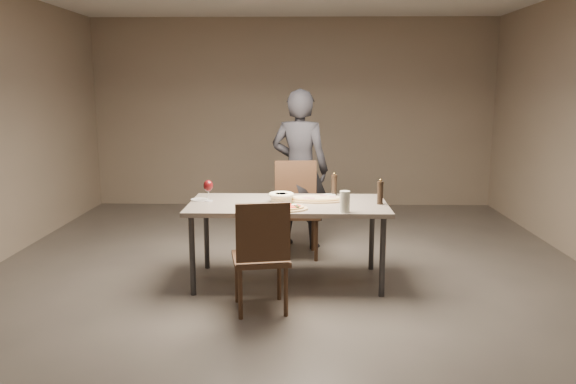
{
  "coord_description": "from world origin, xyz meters",
  "views": [
    {
      "loc": [
        0.12,
        -5.01,
        1.79
      ],
      "look_at": [
        0.0,
        0.0,
        0.85
      ],
      "focal_mm": 35.0,
      "sensor_mm": 36.0,
      "label": 1
    }
  ],
  "objects_px": {
    "chair_far": "(296,203)",
    "diner": "(300,169)",
    "zucchini_pizza": "(272,207)",
    "ham_pizza": "(316,199)",
    "bread_basket": "(281,196)",
    "chair_near": "(262,251)",
    "pepper_mill_left": "(380,192)",
    "dining_table": "(288,209)",
    "carafe": "(345,202)"
  },
  "relations": [
    {
      "from": "pepper_mill_left",
      "to": "chair_near",
      "type": "xyz_separation_m",
      "value": [
        -1.02,
        -0.71,
        -0.34
      ]
    },
    {
      "from": "dining_table",
      "to": "ham_pizza",
      "type": "distance_m",
      "value": 0.29
    },
    {
      "from": "ham_pizza",
      "to": "chair_far",
      "type": "bearing_deg",
      "value": 107.21
    },
    {
      "from": "chair_near",
      "to": "diner",
      "type": "bearing_deg",
      "value": 70.74
    },
    {
      "from": "dining_table",
      "to": "chair_near",
      "type": "bearing_deg",
      "value": -104.15
    },
    {
      "from": "zucchini_pizza",
      "to": "pepper_mill_left",
      "type": "height_order",
      "value": "pepper_mill_left"
    },
    {
      "from": "diner",
      "to": "pepper_mill_left",
      "type": "bearing_deg",
      "value": 136.55
    },
    {
      "from": "bread_basket",
      "to": "carafe",
      "type": "bearing_deg",
      "value": -37.82
    },
    {
      "from": "dining_table",
      "to": "chair_far",
      "type": "relative_size",
      "value": 1.79
    },
    {
      "from": "bread_basket",
      "to": "chair_far",
      "type": "relative_size",
      "value": 0.23
    },
    {
      "from": "zucchini_pizza",
      "to": "chair_near",
      "type": "relative_size",
      "value": 0.67
    },
    {
      "from": "zucchini_pizza",
      "to": "dining_table",
      "type": "bearing_deg",
      "value": 78.41
    },
    {
      "from": "chair_far",
      "to": "diner",
      "type": "relative_size",
      "value": 0.57
    },
    {
      "from": "dining_table",
      "to": "diner",
      "type": "xyz_separation_m",
      "value": [
        0.1,
        1.18,
        0.19
      ]
    },
    {
      "from": "chair_near",
      "to": "ham_pizza",
      "type": "bearing_deg",
      "value": 51.82
    },
    {
      "from": "dining_table",
      "to": "diner",
      "type": "relative_size",
      "value": 1.01
    },
    {
      "from": "chair_far",
      "to": "diner",
      "type": "height_order",
      "value": "diner"
    },
    {
      "from": "zucchini_pizza",
      "to": "pepper_mill_left",
      "type": "relative_size",
      "value": 2.71
    },
    {
      "from": "bread_basket",
      "to": "chair_near",
      "type": "bearing_deg",
      "value": -99.07
    },
    {
      "from": "bread_basket",
      "to": "chair_near",
      "type": "height_order",
      "value": "chair_near"
    },
    {
      "from": "zucchini_pizza",
      "to": "carafe",
      "type": "xyz_separation_m",
      "value": [
        0.62,
        -0.1,
        0.07
      ]
    },
    {
      "from": "bread_basket",
      "to": "chair_far",
      "type": "bearing_deg",
      "value": 81.39
    },
    {
      "from": "carafe",
      "to": "dining_table",
      "type": "bearing_deg",
      "value": 142.06
    },
    {
      "from": "zucchini_pizza",
      "to": "ham_pizza",
      "type": "distance_m",
      "value": 0.55
    },
    {
      "from": "dining_table",
      "to": "zucchini_pizza",
      "type": "xyz_separation_m",
      "value": [
        -0.13,
        -0.28,
        0.07
      ]
    },
    {
      "from": "pepper_mill_left",
      "to": "chair_near",
      "type": "bearing_deg",
      "value": -145.0
    },
    {
      "from": "chair_near",
      "to": "dining_table",
      "type": "bearing_deg",
      "value": 65.26
    },
    {
      "from": "ham_pizza",
      "to": "carafe",
      "type": "relative_size",
      "value": 3.07
    },
    {
      "from": "bread_basket",
      "to": "carafe",
      "type": "height_order",
      "value": "carafe"
    },
    {
      "from": "bread_basket",
      "to": "chair_near",
      "type": "xyz_separation_m",
      "value": [
        -0.13,
        -0.8,
        -0.28
      ]
    },
    {
      "from": "ham_pizza",
      "to": "chair_far",
      "type": "distance_m",
      "value": 0.84
    },
    {
      "from": "carafe",
      "to": "chair_far",
      "type": "relative_size",
      "value": 0.18
    },
    {
      "from": "pepper_mill_left",
      "to": "zucchini_pizza",
      "type": "bearing_deg",
      "value": -166.18
    },
    {
      "from": "ham_pizza",
      "to": "bread_basket",
      "type": "height_order",
      "value": "bread_basket"
    },
    {
      "from": "zucchini_pizza",
      "to": "pepper_mill_left",
      "type": "xyz_separation_m",
      "value": [
        0.96,
        0.24,
        0.09
      ]
    },
    {
      "from": "zucchini_pizza",
      "to": "bread_basket",
      "type": "height_order",
      "value": "bread_basket"
    },
    {
      "from": "chair_near",
      "to": "bread_basket",
      "type": "bearing_deg",
      "value": 70.34
    },
    {
      "from": "dining_table",
      "to": "zucchini_pizza",
      "type": "bearing_deg",
      "value": -115.05
    },
    {
      "from": "dining_table",
      "to": "pepper_mill_left",
      "type": "bearing_deg",
      "value": -2.97
    },
    {
      "from": "zucchini_pizza",
      "to": "ham_pizza",
      "type": "relative_size",
      "value": 1.12
    },
    {
      "from": "dining_table",
      "to": "chair_far",
      "type": "bearing_deg",
      "value": 85.77
    },
    {
      "from": "carafe",
      "to": "bread_basket",
      "type": "bearing_deg",
      "value": 142.18
    },
    {
      "from": "zucchini_pizza",
      "to": "chair_near",
      "type": "xyz_separation_m",
      "value": [
        -0.06,
        -0.48,
        -0.25
      ]
    },
    {
      "from": "chair_far",
      "to": "dining_table",
      "type": "bearing_deg",
      "value": 82.16
    },
    {
      "from": "ham_pizza",
      "to": "diner",
      "type": "height_order",
      "value": "diner"
    },
    {
      "from": "dining_table",
      "to": "pepper_mill_left",
      "type": "distance_m",
      "value": 0.85
    },
    {
      "from": "ham_pizza",
      "to": "pepper_mill_left",
      "type": "distance_m",
      "value": 0.6
    },
    {
      "from": "ham_pizza",
      "to": "pepper_mill_left",
      "type": "height_order",
      "value": "pepper_mill_left"
    },
    {
      "from": "pepper_mill_left",
      "to": "diner",
      "type": "height_order",
      "value": "diner"
    },
    {
      "from": "dining_table",
      "to": "bread_basket",
      "type": "xyz_separation_m",
      "value": [
        -0.06,
        0.05,
        0.11
      ]
    }
  ]
}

